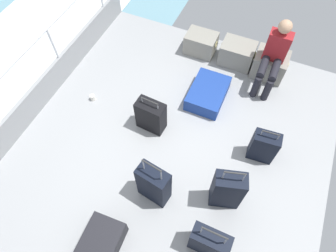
{
  "coord_description": "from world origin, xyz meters",
  "views": [
    {
      "loc": [
        0.78,
        -1.74,
        3.84
      ],
      "look_at": [
        -0.13,
        0.33,
        0.25
      ],
      "focal_mm": 31.76,
      "sensor_mm": 36.0,
      "label": 1
    }
  ],
  "objects_px": {
    "suitcase_3": "(154,184)",
    "paper_cup": "(93,97)",
    "cargo_crate_1": "(237,54)",
    "suitcase_2": "(100,246)",
    "suitcase_5": "(151,116)",
    "suitcase_4": "(227,190)",
    "suitcase_7": "(209,242)",
    "passenger_seated": "(274,55)",
    "suitcase_1": "(263,147)",
    "suitcase_0": "(208,93)",
    "cargo_crate_0": "(201,43)",
    "cargo_crate_2": "(270,65)"
  },
  "relations": [
    {
      "from": "suitcase_2",
      "to": "suitcase_5",
      "type": "xyz_separation_m",
      "value": [
        -0.19,
        1.83,
        0.13
      ]
    },
    {
      "from": "suitcase_4",
      "to": "suitcase_2",
      "type": "bearing_deg",
      "value": -134.9
    },
    {
      "from": "cargo_crate_0",
      "to": "paper_cup",
      "type": "bearing_deg",
      "value": -124.91
    },
    {
      "from": "cargo_crate_0",
      "to": "suitcase_2",
      "type": "relative_size",
      "value": 0.87
    },
    {
      "from": "cargo_crate_0",
      "to": "suitcase_2",
      "type": "bearing_deg",
      "value": -88.79
    },
    {
      "from": "paper_cup",
      "to": "cargo_crate_0",
      "type": "bearing_deg",
      "value": 55.09
    },
    {
      "from": "cargo_crate_0",
      "to": "suitcase_4",
      "type": "bearing_deg",
      "value": -63.47
    },
    {
      "from": "passenger_seated",
      "to": "suitcase_2",
      "type": "distance_m",
      "value": 3.61
    },
    {
      "from": "cargo_crate_1",
      "to": "suitcase_3",
      "type": "bearing_deg",
      "value": -95.83
    },
    {
      "from": "suitcase_4",
      "to": "suitcase_7",
      "type": "bearing_deg",
      "value": -89.55
    },
    {
      "from": "suitcase_3",
      "to": "paper_cup",
      "type": "height_order",
      "value": "suitcase_3"
    },
    {
      "from": "cargo_crate_1",
      "to": "suitcase_2",
      "type": "height_order",
      "value": "cargo_crate_1"
    },
    {
      "from": "cargo_crate_1",
      "to": "passenger_seated",
      "type": "distance_m",
      "value": 0.73
    },
    {
      "from": "cargo_crate_0",
      "to": "suitcase_0",
      "type": "height_order",
      "value": "cargo_crate_0"
    },
    {
      "from": "cargo_crate_1",
      "to": "suitcase_0",
      "type": "height_order",
      "value": "cargo_crate_1"
    },
    {
      "from": "cargo_crate_0",
      "to": "suitcase_3",
      "type": "height_order",
      "value": "suitcase_3"
    },
    {
      "from": "passenger_seated",
      "to": "suitcase_1",
      "type": "distance_m",
      "value": 1.47
    },
    {
      "from": "suitcase_3",
      "to": "suitcase_4",
      "type": "height_order",
      "value": "suitcase_3"
    },
    {
      "from": "cargo_crate_0",
      "to": "passenger_seated",
      "type": "height_order",
      "value": "passenger_seated"
    },
    {
      "from": "passenger_seated",
      "to": "cargo_crate_1",
      "type": "bearing_deg",
      "value": 157.72
    },
    {
      "from": "cargo_crate_2",
      "to": "suitcase_5",
      "type": "height_order",
      "value": "suitcase_5"
    },
    {
      "from": "suitcase_3",
      "to": "cargo_crate_1",
      "type": "bearing_deg",
      "value": 84.17
    },
    {
      "from": "cargo_crate_1",
      "to": "cargo_crate_2",
      "type": "bearing_deg",
      "value": -4.63
    },
    {
      "from": "suitcase_2",
      "to": "suitcase_7",
      "type": "bearing_deg",
      "value": 24.05
    },
    {
      "from": "cargo_crate_2",
      "to": "suitcase_1",
      "type": "height_order",
      "value": "suitcase_1"
    },
    {
      "from": "suitcase_0",
      "to": "suitcase_3",
      "type": "height_order",
      "value": "suitcase_3"
    },
    {
      "from": "suitcase_3",
      "to": "paper_cup",
      "type": "distance_m",
      "value": 1.91
    },
    {
      "from": "suitcase_1",
      "to": "suitcase_2",
      "type": "height_order",
      "value": "suitcase_1"
    },
    {
      "from": "passenger_seated",
      "to": "suitcase_3",
      "type": "xyz_separation_m",
      "value": [
        -0.85,
        -2.52,
        -0.25
      ]
    },
    {
      "from": "cargo_crate_0",
      "to": "suitcase_4",
      "type": "xyz_separation_m",
      "value": [
        1.23,
        -2.47,
        0.17
      ]
    },
    {
      "from": "suitcase_5",
      "to": "suitcase_7",
      "type": "height_order",
      "value": "suitcase_7"
    },
    {
      "from": "cargo_crate_2",
      "to": "suitcase_2",
      "type": "height_order",
      "value": "cargo_crate_2"
    },
    {
      "from": "cargo_crate_2",
      "to": "paper_cup",
      "type": "bearing_deg",
      "value": -145.44
    },
    {
      "from": "suitcase_3",
      "to": "suitcase_4",
      "type": "xyz_separation_m",
      "value": [
        0.85,
        0.29,
        0.01
      ]
    },
    {
      "from": "suitcase_2",
      "to": "suitcase_7",
      "type": "distance_m",
      "value": 1.28
    },
    {
      "from": "cargo_crate_0",
      "to": "suitcase_7",
      "type": "xyz_separation_m",
      "value": [
        1.24,
        -3.11,
        0.08
      ]
    },
    {
      "from": "cargo_crate_0",
      "to": "suitcase_1",
      "type": "xyz_separation_m",
      "value": [
        1.5,
        -1.64,
        0.08
      ]
    },
    {
      "from": "suitcase_1",
      "to": "suitcase_3",
      "type": "xyz_separation_m",
      "value": [
        -1.12,
        -1.12,
        0.08
      ]
    },
    {
      "from": "cargo_crate_0",
      "to": "cargo_crate_2",
      "type": "height_order",
      "value": "cargo_crate_2"
    },
    {
      "from": "cargo_crate_1",
      "to": "suitcase_0",
      "type": "bearing_deg",
      "value": -100.87
    },
    {
      "from": "suitcase_1",
      "to": "suitcase_7",
      "type": "distance_m",
      "value": 1.49
    },
    {
      "from": "suitcase_0",
      "to": "suitcase_4",
      "type": "height_order",
      "value": "suitcase_4"
    },
    {
      "from": "passenger_seated",
      "to": "suitcase_2",
      "type": "bearing_deg",
      "value": -108.77
    },
    {
      "from": "suitcase_1",
      "to": "suitcase_5",
      "type": "xyz_separation_m",
      "value": [
        -1.62,
        -0.16,
        0.0
      ]
    },
    {
      "from": "paper_cup",
      "to": "cargo_crate_2",
      "type": "bearing_deg",
      "value": 34.56
    },
    {
      "from": "suitcase_7",
      "to": "paper_cup",
      "type": "distance_m",
      "value": 2.81
    },
    {
      "from": "suitcase_0",
      "to": "suitcase_2",
      "type": "xyz_separation_m",
      "value": [
        -0.4,
        -2.67,
        0.02
      ]
    },
    {
      "from": "suitcase_2",
      "to": "suitcase_3",
      "type": "xyz_separation_m",
      "value": [
        0.3,
        0.87,
        0.21
      ]
    },
    {
      "from": "suitcase_1",
      "to": "suitcase_3",
      "type": "relative_size",
      "value": 0.7
    },
    {
      "from": "suitcase_2",
      "to": "suitcase_7",
      "type": "height_order",
      "value": "suitcase_7"
    }
  ]
}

